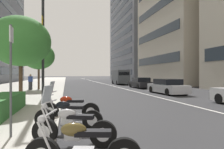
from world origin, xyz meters
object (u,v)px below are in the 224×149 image
object	(u,v)px
car_approaching_light	(140,83)
parking_sign_by_curb	(11,70)
street_tree_by_lamp_post	(39,56)
car_lead_in_lane	(167,87)
pedestrian_on_plaza	(30,82)
motorcycle_nearest_camera	(69,109)
motorcycle_under_tarp	(72,128)
motorcycle_by_sign_pole	(67,117)
street_lamp_with_banners	(48,19)
delivery_van_ahead	(120,77)
street_tree_mid_sidewalk	(21,41)

from	to	relation	value
car_approaching_light	parking_sign_by_curb	bearing A→B (deg)	150.00
street_tree_by_lamp_post	car_lead_in_lane	bearing A→B (deg)	-117.93
pedestrian_on_plaza	motorcycle_nearest_camera	bearing A→B (deg)	55.38
motorcycle_under_tarp	car_approaching_light	size ratio (longest dim) A/B	0.46
street_tree_by_lamp_post	motorcycle_by_sign_pole	bearing A→B (deg)	-169.65
motorcycle_under_tarp	motorcycle_by_sign_pole	size ratio (longest dim) A/B	0.96
motorcycle_under_tarp	street_lamp_with_banners	bearing A→B (deg)	-60.07
motorcycle_under_tarp	parking_sign_by_curb	distance (m)	2.16
car_approaching_light	street_lamp_with_banners	distance (m)	15.44
motorcycle_by_sign_pole	street_tree_by_lamp_post	xyz separation A→B (m)	(16.01, 2.93, 3.30)
car_lead_in_lane	motorcycle_by_sign_pole	bearing A→B (deg)	135.27
car_lead_in_lane	pedestrian_on_plaza	distance (m)	13.89
motorcycle_nearest_camera	pedestrian_on_plaza	bearing A→B (deg)	-61.33
car_approaching_light	delivery_van_ahead	xyz separation A→B (m)	(9.89, -0.03, 0.72)
street_tree_mid_sidewalk	street_tree_by_lamp_post	bearing A→B (deg)	1.46
delivery_van_ahead	parking_sign_by_curb	bearing A→B (deg)	161.41
delivery_van_ahead	street_tree_mid_sidewalk	world-z (taller)	street_tree_mid_sidewalk
street_lamp_with_banners	pedestrian_on_plaza	world-z (taller)	street_lamp_with_banners
street_tree_by_lamp_post	street_tree_mid_sidewalk	bearing A→B (deg)	-178.54
motorcycle_under_tarp	motorcycle_by_sign_pole	xyz separation A→B (m)	(1.49, 0.10, -0.03)
motorcycle_nearest_camera	street_lamp_with_banners	size ratio (longest dim) A/B	0.24
street_lamp_with_banners	pedestrian_on_plaza	distance (m)	9.72
car_lead_in_lane	pedestrian_on_plaza	bearing A→B (deg)	62.40
street_tree_mid_sidewalk	pedestrian_on_plaza	xyz separation A→B (m)	(9.44, 1.03, -2.74)
motorcycle_by_sign_pole	street_lamp_with_banners	xyz separation A→B (m)	(7.39, 1.24, 5.05)
motorcycle_under_tarp	delivery_van_ahead	size ratio (longest dim) A/B	0.36
parking_sign_by_curb	pedestrian_on_plaza	distance (m)	16.74
street_tree_mid_sidewalk	street_tree_by_lamp_post	world-z (taller)	street_tree_mid_sidewalk
motorcycle_by_sign_pole	motorcycle_nearest_camera	xyz separation A→B (m)	(1.28, -0.08, 0.03)
street_tree_by_lamp_post	delivery_van_ahead	bearing A→B (deg)	-47.08
street_lamp_with_banners	street_tree_by_lamp_post	distance (m)	8.95
motorcycle_under_tarp	street_lamp_with_banners	world-z (taller)	street_lamp_with_banners
car_approaching_light	street_tree_by_lamp_post	size ratio (longest dim) A/B	0.87
parking_sign_by_curb	street_tree_by_lamp_post	size ratio (longest dim) A/B	0.58
motorcycle_nearest_camera	street_tree_mid_sidewalk	distance (m)	6.53
car_approaching_light	motorcycle_nearest_camera	bearing A→B (deg)	150.61
parking_sign_by_curb	street_tree_mid_sidewalk	distance (m)	7.46
motorcycle_nearest_camera	parking_sign_by_curb	world-z (taller)	parking_sign_by_curb
car_lead_in_lane	delivery_van_ahead	xyz separation A→B (m)	(17.68, -0.49, 0.72)
motorcycle_under_tarp	street_tree_mid_sidewalk	world-z (taller)	street_tree_mid_sidewalk
street_lamp_with_banners	car_approaching_light	bearing A→B (deg)	-46.17
motorcycle_by_sign_pole	car_lead_in_lane	bearing A→B (deg)	-111.99
car_lead_in_lane	car_approaching_light	size ratio (longest dim) A/B	1.02
street_tree_by_lamp_post	pedestrian_on_plaza	distance (m)	2.87
car_approaching_light	delivery_van_ahead	distance (m)	9.92
motorcycle_by_sign_pole	pedestrian_on_plaza	distance (m)	16.10
street_tree_mid_sidewalk	pedestrian_on_plaza	bearing A→B (deg)	6.22
motorcycle_by_sign_pole	car_approaching_light	xyz separation A→B (m)	(17.55, -9.33, 0.22)
street_tree_mid_sidewalk	motorcycle_by_sign_pole	bearing A→B (deg)	-156.73
car_lead_in_lane	street_lamp_with_banners	distance (m)	11.45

